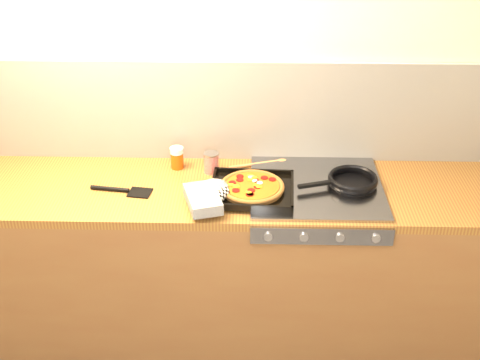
{
  "coord_description": "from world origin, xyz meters",
  "views": [
    {
      "loc": [
        0.16,
        -1.27,
        2.31
      ],
      "look_at": [
        0.1,
        1.08,
        0.95
      ],
      "focal_mm": 45.0,
      "sensor_mm": 36.0,
      "label": 1
    }
  ],
  "objects_px": {
    "frying_pan": "(352,181)",
    "tomato_can": "(211,163)",
    "juice_glass": "(177,158)",
    "pizza_on_tray": "(239,190)"
  },
  "relations": [
    {
      "from": "frying_pan",
      "to": "tomato_can",
      "type": "bearing_deg",
      "value": 169.01
    },
    {
      "from": "frying_pan",
      "to": "juice_glass",
      "type": "height_order",
      "value": "juice_glass"
    },
    {
      "from": "tomato_can",
      "to": "pizza_on_tray",
      "type": "bearing_deg",
      "value": -59.48
    },
    {
      "from": "frying_pan",
      "to": "tomato_can",
      "type": "relative_size",
      "value": 3.9
    },
    {
      "from": "pizza_on_tray",
      "to": "frying_pan",
      "type": "xyz_separation_m",
      "value": [
        0.51,
        0.11,
        -0.01
      ]
    },
    {
      "from": "frying_pan",
      "to": "tomato_can",
      "type": "xyz_separation_m",
      "value": [
        -0.65,
        0.13,
        0.02
      ]
    },
    {
      "from": "pizza_on_tray",
      "to": "tomato_can",
      "type": "relative_size",
      "value": 4.87
    },
    {
      "from": "pizza_on_tray",
      "to": "frying_pan",
      "type": "distance_m",
      "value": 0.53
    },
    {
      "from": "tomato_can",
      "to": "juice_glass",
      "type": "distance_m",
      "value": 0.17
    },
    {
      "from": "pizza_on_tray",
      "to": "juice_glass",
      "type": "distance_m",
      "value": 0.41
    }
  ]
}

